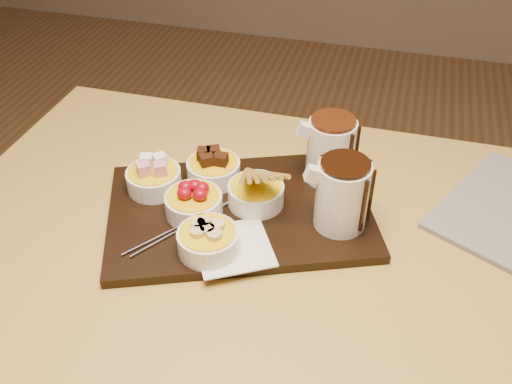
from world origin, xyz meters
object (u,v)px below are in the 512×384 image
(dining_table, at_px, (273,278))
(bowl_strawberries, at_px, (194,205))
(serving_board, at_px, (240,212))
(pitcher_milk_chocolate, at_px, (331,151))
(pitcher_dark_chocolate, at_px, (342,195))

(dining_table, relative_size, bowl_strawberries, 12.00)
(serving_board, height_order, pitcher_milk_chocolate, pitcher_milk_chocolate)
(pitcher_milk_chocolate, bearing_deg, serving_board, -158.20)
(pitcher_dark_chocolate, relative_size, pitcher_milk_chocolate, 1.00)
(serving_board, xyz_separation_m, pitcher_milk_chocolate, (0.14, 0.13, 0.07))
(dining_table, bearing_deg, serving_board, 150.11)
(serving_board, relative_size, pitcher_dark_chocolate, 3.80)
(dining_table, bearing_deg, pitcher_milk_chocolate, 70.63)
(dining_table, bearing_deg, bowl_strawberries, 176.90)
(pitcher_dark_chocolate, height_order, pitcher_milk_chocolate, same)
(bowl_strawberries, xyz_separation_m, pitcher_dark_chocolate, (0.25, 0.04, 0.04))
(dining_table, relative_size, pitcher_dark_chocolate, 9.91)
(bowl_strawberries, distance_m, pitcher_milk_chocolate, 0.27)
(bowl_strawberries, distance_m, pitcher_dark_chocolate, 0.25)
(serving_board, relative_size, pitcher_milk_chocolate, 3.80)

